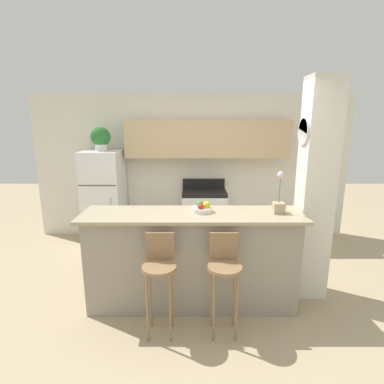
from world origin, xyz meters
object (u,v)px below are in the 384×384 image
potted_plant_on_fridge (101,138)px  bar_stool_right (225,270)px  stove_range (204,216)px  fruit_bowl (202,208)px  orchid_vase (279,202)px  refrigerator (105,198)px  bar_stool_left (160,270)px  trash_bin (135,237)px

potted_plant_on_fridge → bar_stool_right: bearing=-52.1°
stove_range → fruit_bowl: bearing=-93.0°
stove_range → orchid_vase: size_ratio=2.35×
refrigerator → orchid_vase: size_ratio=3.52×
potted_plant_on_fridge → fruit_bowl: potted_plant_on_fridge is taller
bar_stool_left → bar_stool_right: bearing=0.0°
bar_stool_left → potted_plant_on_fridge: potted_plant_on_fridge is taller
stove_range → fruit_bowl: 1.99m
bar_stool_left → orchid_vase: size_ratio=2.23×
refrigerator → fruit_bowl: size_ratio=7.04×
refrigerator → bar_stool_left: 2.61m
stove_range → bar_stool_right: stove_range is taller
trash_bin → bar_stool_right: bearing=-58.4°
bar_stool_right → orchid_vase: (0.63, 0.49, 0.54)m
bar_stool_right → refrigerator: bearing=127.9°
bar_stool_left → orchid_vase: (1.25, 0.49, 0.54)m
orchid_vase → trash_bin: bearing=140.2°
bar_stool_left → fruit_bowl: (0.43, 0.53, 0.46)m
refrigerator → potted_plant_on_fridge: (-0.00, 0.00, 1.01)m
bar_stool_left → bar_stool_right: size_ratio=1.00×
refrigerator → potted_plant_on_fridge: potted_plant_on_fridge is taller
potted_plant_on_fridge → refrigerator: bearing=-66.0°
trash_bin → fruit_bowl: bearing=-55.1°
fruit_bowl → trash_bin: 2.11m
fruit_bowl → trash_bin: bearing=124.9°
stove_range → bar_stool_right: 2.40m
orchid_vase → bar_stool_right: bearing=-142.2°
bar_stool_right → trash_bin: bar_stool_right is taller
refrigerator → stove_range: bearing=2.5°
refrigerator → potted_plant_on_fridge: bearing=114.0°
potted_plant_on_fridge → trash_bin: 1.73m
potted_plant_on_fridge → fruit_bowl: bearing=-48.1°
bar_stool_right → stove_range: bearing=92.4°
refrigerator → trash_bin: refrigerator is taller
orchid_vase → stove_range: bearing=110.9°
bar_stool_left → trash_bin: 2.22m
stove_range → potted_plant_on_fridge: bearing=-177.5°
trash_bin → potted_plant_on_fridge: bearing=154.7°
refrigerator → bar_stool_left: (1.18, -2.32, -0.13)m
bar_stool_left → orchid_vase: orchid_vase is taller
refrigerator → stove_range: refrigerator is taller
fruit_bowl → stove_range: bearing=87.0°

